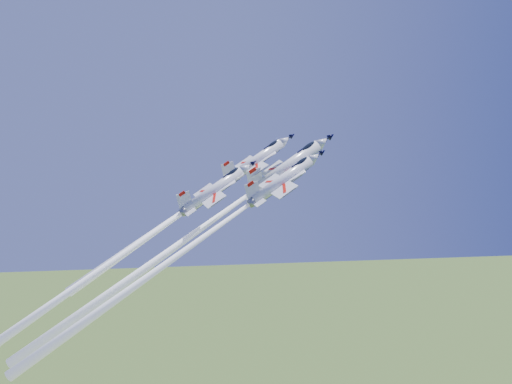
{
  "coord_description": "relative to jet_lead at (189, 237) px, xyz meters",
  "views": [
    {
      "loc": [
        -10.48,
        -93.86,
        121.51
      ],
      "look_at": [
        0.0,
        0.0,
        105.14
      ],
      "focal_mm": 40.0,
      "sensor_mm": 36.0,
      "label": 1
    }
  ],
  "objects": [
    {
      "name": "jet_lead",
      "position": [
        0.0,
        0.0,
        0.0
      ],
      "size": [
        47.98,
        16.69,
        43.76
      ],
      "rotation": [
        0.57,
        0.08,
        -1.32
      ],
      "color": "white"
    },
    {
      "name": "jet_left",
      "position": [
        0.51,
        4.28,
        4.48
      ],
      "size": [
        35.4,
        12.68,
        31.65
      ],
      "rotation": [
        0.57,
        0.08,
        -1.32
      ],
      "color": "white"
    },
    {
      "name": "jet_right",
      "position": [
        -0.84,
        -10.11,
        0.36
      ],
      "size": [
        41.66,
        14.32,
        38.29
      ],
      "rotation": [
        0.57,
        0.08,
        -1.32
      ],
      "color": "white"
    },
    {
      "name": "jet_slot",
      "position": [
        -10.73,
        -5.94,
        -1.28
      ],
      "size": [
        40.65,
        14.04,
        37.25
      ],
      "rotation": [
        0.57,
        0.08,
        -1.32
      ],
      "color": "white"
    }
  ]
}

